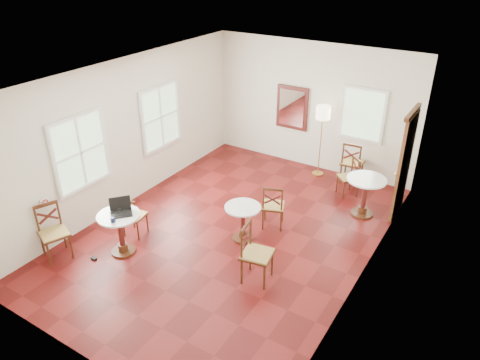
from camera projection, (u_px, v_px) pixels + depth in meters
The scene contains 17 objects.
ground at pixel (232, 232), 8.65m from camera, with size 7.00×7.00×0.00m, color #5C100F.
room_shell at pixel (236, 135), 8.00m from camera, with size 5.02×7.02×3.01m.
cafe_table_near at pixel (120, 229), 7.88m from camera, with size 0.74×0.74×0.78m.
cafe_table_mid at pixel (243, 219), 8.27m from camera, with size 0.66×0.66×0.70m.
cafe_table_back at pixel (365, 193), 8.99m from camera, with size 0.77×0.77×0.82m.
chair_near_a at pixel (134, 216), 8.41m from camera, with size 0.44×0.44×0.83m.
chair_near_b at pixel (53, 232), 7.78m from camera, with size 0.59×0.59×1.00m.
chair_mid_a at pixel (273, 206), 8.63m from camera, with size 0.55×0.55×0.92m.
chair_mid_b at pixel (256, 253), 7.23m from camera, with size 0.55×0.55×1.03m.
chair_back_a at pixel (352, 162), 10.21m from camera, with size 0.50×0.50×1.02m.
chair_back_b at pixel (349, 177), 9.76m from camera, with size 0.55×0.55×0.85m.
floor_lamp at pixel (323, 117), 10.15m from camera, with size 0.33×0.33×1.69m.
laptop at pixel (121, 209), 7.78m from camera, with size 0.46×0.47×0.26m.
mouse at pixel (112, 213), 7.76m from camera, with size 0.11×0.07×0.04m, color black.
navy_mug at pixel (113, 220), 7.52m from camera, with size 0.11×0.07×0.08m.
water_glass at pixel (120, 212), 7.72m from camera, with size 0.07×0.07×0.11m, color white.
power_adapter at pixel (94, 259), 7.90m from camera, with size 0.10×0.06×0.04m, color black.
Camera 1 is at (3.93, -6.00, 4.93)m, focal length 33.88 mm.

